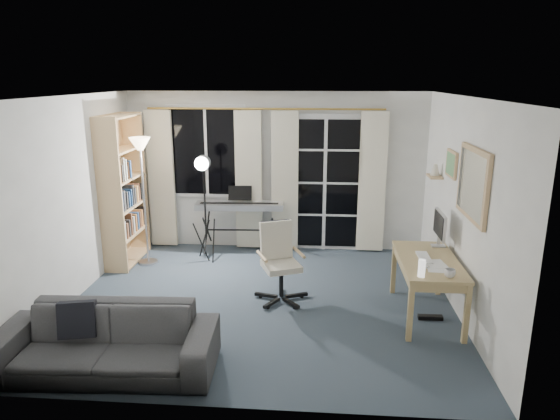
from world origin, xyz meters
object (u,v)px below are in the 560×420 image
Objects in this scene: monitor at (440,226)px; mug at (450,272)px; torchiere_lamp at (141,163)px; office_chair at (278,254)px; desk at (428,266)px; sofa at (104,332)px; keyboard_piano at (240,207)px; studio_light at (203,175)px; bookshelf at (120,194)px.

monitor is 0.98m from mug.
office_chair is at bearing -26.89° from torchiere_lamp.
office_chair is 1.95× the size of monitor.
sofa is (-3.12, -1.34, -0.20)m from desk.
torchiere_lamp reaches higher than desk.
keyboard_piano reaches higher than sofa.
mug is (2.93, -1.99, -0.55)m from studio_light.
keyboard_piano is 12.06× the size of mug.
monitor is 3.81m from sofa.
mug is (-0.10, -0.95, -0.20)m from monitor.
torchiere_lamp is at bearing 166.89° from monitor.
studio_light is at bearing 9.83° from torchiere_lamp.
keyboard_piano is at bearing 24.02° from torchiere_lamp.
mug reaches higher than sofa.
studio_light is at bearing 145.87° from mug.
torchiere_lamp is 1.37× the size of keyboard_piano.
bookshelf is 1.60× the size of keyboard_piano.
sofa is (0.54, -2.69, -1.07)m from torchiere_lamp.
sofa is at bearing -153.01° from office_chair.
studio_light is (-0.44, -0.42, 0.55)m from keyboard_piano.
mug is 0.05× the size of sofa.
monitor is at bearing -13.21° from bookshelf.
mug is at bearing -95.83° from monitor.
keyboard_piano is at bearing 74.83° from sofa.
studio_light reaches higher than office_chair.
keyboard_piano is 3.34m from sofa.
desk is at bearing 101.31° from mug.
torchiere_lamp is at bearing 98.63° from sofa.
bookshelf is 1.69× the size of desk.
bookshelf is 1.71m from keyboard_piano.
sofa is (-3.31, -1.79, -0.54)m from monitor.
bookshelf reaches higher than desk.
bookshelf is at bearing 167.31° from monitor.
bookshelf is at bearing 155.22° from mug.
torchiere_lamp reaches higher than keyboard_piano.
bookshelf is at bearing 160.78° from desk.
desk is at bearing -28.42° from studio_light.
desk is 2.59× the size of monitor.
monitor is at bearing -19.62° from studio_light.
torchiere_lamp is 4.25m from mug.
desk is 0.60m from monitor.
torchiere_lamp is 3.99m from monitor.
monitor is at bearing -19.58° from office_chair.
desk is 11.38× the size of mug.
mug is at bearing -25.30° from bookshelf.
monitor is 0.24× the size of sofa.
torchiere_lamp is at bearing 153.81° from mug.
torchiere_lamp is at bearing 159.77° from desk.
mug is (1.78, -0.85, 0.17)m from office_chair.
office_chair is (1.97, -1.00, -0.90)m from torchiere_lamp.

